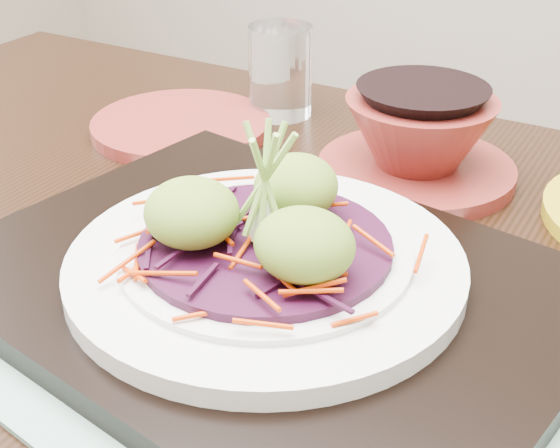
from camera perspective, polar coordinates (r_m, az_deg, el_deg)
The scene contains 11 objects.
dining_table at distance 0.64m, azimuth -2.88°, elevation -10.99°, with size 1.21×0.81×0.75m.
placemat at distance 0.55m, azimuth -1.02°, elevation -5.47°, with size 0.48×0.38×0.00m, color #81A68F.
serving_tray at distance 0.54m, azimuth -1.03°, elevation -4.47°, with size 0.42×0.31×0.02m, color black.
white_plate at distance 0.53m, azimuth -1.05°, elevation -2.82°, with size 0.27×0.27×0.02m.
cabbage_bed at distance 0.53m, azimuth -1.07°, elevation -1.55°, with size 0.17×0.17×0.01m, color #370B26.
carrot_julienne at distance 0.52m, azimuth -1.07°, elevation -0.77°, with size 0.21×0.21×0.01m, color #C43203, non-canonical shape.
guacamole_scoops at distance 0.51m, azimuth -1.13°, elevation 0.73°, with size 0.15×0.13×0.05m.
scallion_garnish at distance 0.50m, azimuth -1.11°, elevation 2.84°, with size 0.06×0.06×0.09m, color #86B849, non-canonical shape.
terracotta_side_plate at distance 0.82m, azimuth -7.25°, elevation 7.17°, with size 0.19×0.19×0.01m, color maroon.
water_glass at distance 0.85m, azimuth 0.02°, elevation 11.13°, with size 0.07×0.07×0.10m, color white.
terracotta_bowl_set at distance 0.72m, azimuth 10.08°, elevation 5.87°, with size 0.24×0.24×0.08m.
Camera 1 is at (0.33, -0.48, 1.07)m, focal length 50.00 mm.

